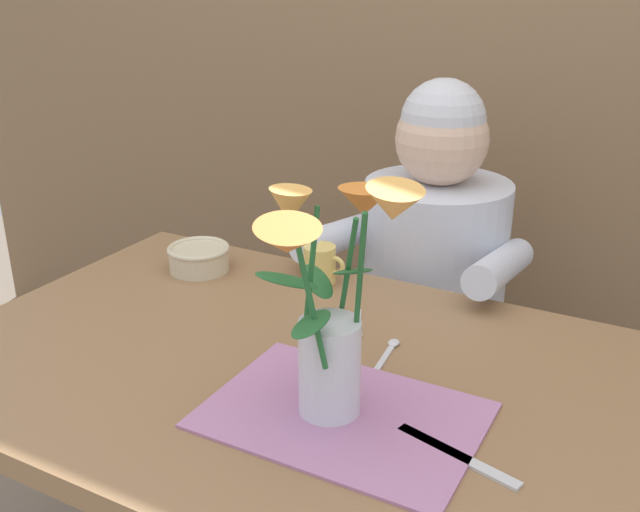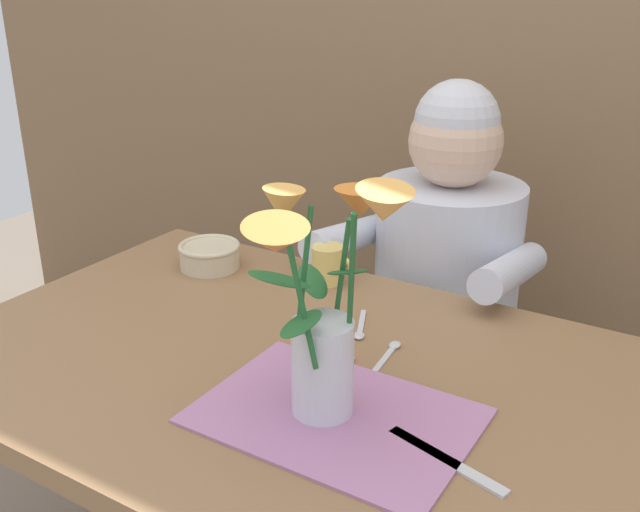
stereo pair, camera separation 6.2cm
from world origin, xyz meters
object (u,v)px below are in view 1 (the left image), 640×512
seated_person (430,316)px  flower_vase (332,304)px  ceramic_bowl (199,257)px  dinner_knife (457,456)px  coffee_cup (320,264)px

seated_person → flower_vase: (0.10, -0.72, 0.36)m
ceramic_bowl → dinner_knife: bearing=-27.0°
seated_person → dinner_knife: 0.81m
flower_vase → ceramic_bowl: 0.64m
seated_person → ceramic_bowl: size_ratio=8.35×
flower_vase → dinner_knife: (0.20, -0.01, -0.18)m
flower_vase → ceramic_bowl: size_ratio=2.70×
ceramic_bowl → dinner_knife: (0.71, -0.36, -0.03)m
seated_person → flower_vase: bearing=-79.4°
flower_vase → coffee_cup: flower_vase is taller
seated_person → coffee_cup: seated_person is taller
ceramic_bowl → coffee_cup: 0.27m
seated_person → coffee_cup: bearing=-113.0°
seated_person → flower_vase: size_ratio=3.09×
coffee_cup → seated_person: bearing=64.3°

